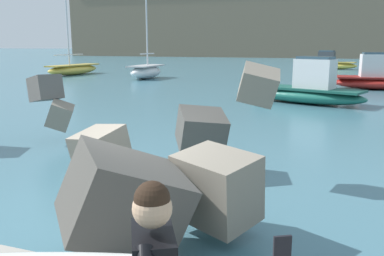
# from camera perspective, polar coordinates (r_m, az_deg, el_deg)

# --- Properties ---
(ground_plane) EXTENTS (400.00, 400.00, 0.00)m
(ground_plane) POSITION_cam_1_polar(r_m,az_deg,el_deg) (6.89, -11.46, -11.57)
(ground_plane) COLOR #42707F
(breakwater_jetty) EXTENTS (29.14, 8.20, 2.66)m
(breakwater_jetty) POSITION_cam_1_polar(r_m,az_deg,el_deg) (9.89, -22.90, 1.54)
(breakwater_jetty) COLOR #4C4944
(breakwater_jetty) RESTS_ON ground
(boat_near_left) EXTENTS (1.73, 4.11, 8.12)m
(boat_near_left) POSITION_cam_1_polar(r_m,az_deg,el_deg) (32.52, -6.48, 7.99)
(boat_near_left) COLOR white
(boat_near_left) RESTS_ON ground
(boat_mid_left) EXTENTS (5.84, 2.81, 2.01)m
(boat_mid_left) POSITION_cam_1_polar(r_m,az_deg,el_deg) (47.29, 18.75, 8.61)
(boat_mid_left) COLOR #EAC64C
(boat_mid_left) RESTS_ON ground
(boat_mid_centre) EXTENTS (5.74, 2.54, 2.21)m
(boat_mid_centre) POSITION_cam_1_polar(r_m,az_deg,el_deg) (27.11, 24.92, 6.35)
(boat_mid_centre) COLOR maroon
(boat_mid_centre) RESTS_ON ground
(boat_mid_right) EXTENTS (5.84, 3.43, 2.15)m
(boat_mid_right) POSITION_cam_1_polar(r_m,az_deg,el_deg) (19.48, 15.87, 5.23)
(boat_mid_right) COLOR #1E6656
(boat_mid_right) RESTS_ON ground
(boat_far_left) EXTENTS (2.11, 6.19, 6.74)m
(boat_far_left) POSITION_cam_1_polar(r_m,az_deg,el_deg) (37.98, -16.35, 7.97)
(boat_far_left) COLOR #EAC64C
(boat_far_left) RESTS_ON ground
(mooring_buoy_inner) EXTENTS (0.44, 0.44, 0.44)m
(mooring_buoy_inner) POSITION_cam_1_polar(r_m,az_deg,el_deg) (40.15, 17.47, 7.67)
(mooring_buoy_inner) COLOR silver
(mooring_buoy_inner) RESTS_ON ground
(mooring_buoy_middle) EXTENTS (0.44, 0.44, 0.44)m
(mooring_buoy_middle) POSITION_cam_1_polar(r_m,az_deg,el_deg) (21.49, 20.42, 4.38)
(mooring_buoy_middle) COLOR silver
(mooring_buoy_middle) RESTS_ON ground
(headland_bluff) EXTENTS (91.58, 45.06, 17.09)m
(headland_bluff) POSITION_cam_1_polar(r_m,az_deg,el_deg) (104.78, 12.30, 14.69)
(headland_bluff) COLOR #756651
(headland_bluff) RESTS_ON ground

